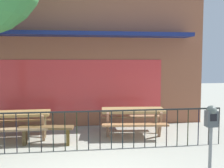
{
  "coord_description": "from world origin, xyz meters",
  "views": [
    {
      "loc": [
        -0.14,
        -4.51,
        2.18
      ],
      "look_at": [
        0.77,
        2.4,
        1.57
      ],
      "focal_mm": 43.68,
      "sensor_mm": 36.0,
      "label": 1
    }
  ],
  "objects_px": {
    "picnic_table_left": "(16,118)",
    "patio_bench": "(46,131)",
    "picnic_table_right": "(133,115)",
    "parking_meter_far": "(211,126)"
  },
  "relations": [
    {
      "from": "patio_bench",
      "to": "parking_meter_far",
      "type": "bearing_deg",
      "value": -45.26
    },
    {
      "from": "patio_bench",
      "to": "picnic_table_left",
      "type": "bearing_deg",
      "value": 150.63
    },
    {
      "from": "patio_bench",
      "to": "parking_meter_far",
      "type": "distance_m",
      "value": 4.26
    },
    {
      "from": "picnic_table_right",
      "to": "parking_meter_far",
      "type": "relative_size",
      "value": 1.32
    },
    {
      "from": "picnic_table_right",
      "to": "patio_bench",
      "type": "height_order",
      "value": "picnic_table_right"
    },
    {
      "from": "picnic_table_left",
      "to": "picnic_table_right",
      "type": "height_order",
      "value": "same"
    },
    {
      "from": "picnic_table_right",
      "to": "patio_bench",
      "type": "xyz_separation_m",
      "value": [
        -2.4,
        -0.56,
        -0.26
      ]
    },
    {
      "from": "parking_meter_far",
      "to": "patio_bench",
      "type": "bearing_deg",
      "value": 134.74
    },
    {
      "from": "picnic_table_left",
      "to": "patio_bench",
      "type": "bearing_deg",
      "value": -29.37
    },
    {
      "from": "picnic_table_left",
      "to": "parking_meter_far",
      "type": "height_order",
      "value": "parking_meter_far"
    }
  ]
}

